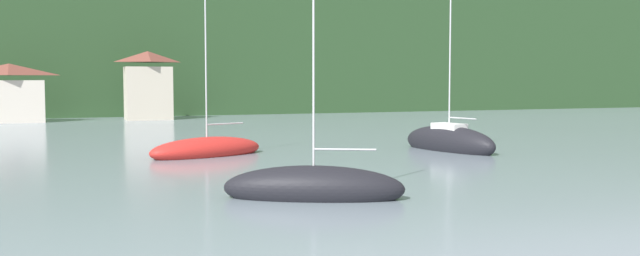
# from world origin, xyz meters

# --- Properties ---
(wooded_hillside) EXTENTS (352.00, 51.84, 50.15)m
(wooded_hillside) POSITION_xyz_m (1.49, 122.75, 7.75)
(wooded_hillside) COLOR #264223
(wooded_hillside) RESTS_ON ground_plane
(shore_building_west) EXTENTS (6.97, 3.54, 5.95)m
(shore_building_west) POSITION_xyz_m (-13.73, 86.18, 2.89)
(shore_building_west) COLOR beige
(shore_building_west) RESTS_ON ground_plane
(shore_building_westcentral) EXTENTS (5.06, 3.52, 7.37)m
(shore_building_westcentral) POSITION_xyz_m (0.00, 86.17, 3.57)
(shore_building_westcentral) COLOR #BCB29E
(shore_building_westcentral) RESTS_ON ground_plane
(sailboat_mid_0) EXTENTS (6.93, 4.70, 9.58)m
(sailboat_mid_0) POSITION_xyz_m (-1.14, 32.29, 0.40)
(sailboat_mid_0) COLOR black
(sailboat_mid_0) RESTS_ON ground_plane
(sailboat_far_2) EXTENTS (3.46, 7.87, 9.93)m
(sailboat_far_2) POSITION_xyz_m (12.84, 45.80, 0.53)
(sailboat_far_2) COLOR black
(sailboat_far_2) RESTS_ON ground_plane
(sailboat_far_4) EXTENTS (7.66, 4.82, 9.91)m
(sailboat_far_4) POSITION_xyz_m (-1.74, 48.25, 0.35)
(sailboat_far_4) COLOR red
(sailboat_far_4) RESTS_ON ground_plane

